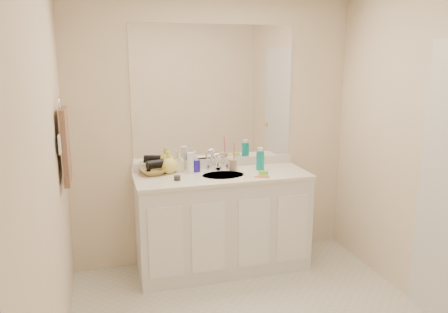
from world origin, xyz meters
TOP-DOWN VIEW (x-y plane):
  - wall_back at (0.00, 1.30)m, footprint 2.60×0.02m
  - wall_front at (0.00, -1.30)m, footprint 2.60×0.02m
  - wall_left at (-1.30, 0.00)m, footprint 0.02×2.60m
  - wall_right at (1.30, 0.00)m, footprint 0.02×2.60m
  - vanity_cabinet at (0.00, 1.02)m, footprint 1.50×0.55m
  - countertop at (0.00, 1.02)m, footprint 1.52×0.57m
  - backsplash at (0.00, 1.29)m, footprint 1.52×0.03m
  - sink_basin at (0.00, 1.00)m, footprint 0.37×0.37m
  - faucet at (0.00, 1.18)m, footprint 0.02×0.02m
  - mirror at (0.00, 1.29)m, footprint 1.48×0.01m
  - blue_mug at (-0.20, 1.18)m, footprint 0.10×0.10m
  - tan_cup at (0.13, 1.14)m, footprint 0.09×0.09m
  - toothbrush at (0.14, 1.14)m, footprint 0.02×0.04m
  - mouthwash_bottle at (0.37, 1.08)m, footprint 0.09×0.09m
  - soap_dish at (0.33, 0.90)m, footprint 0.12×0.11m
  - green_soap at (0.33, 0.90)m, footprint 0.07×0.05m
  - orange_comb at (0.30, 0.83)m, footprint 0.13×0.08m
  - dark_jar at (-0.41, 0.95)m, footprint 0.07×0.07m
  - extra_white_bottle at (-0.26, 1.14)m, footprint 0.07×0.07m
  - soap_bottle_white at (-0.20, 1.21)m, footprint 0.09×0.09m
  - soap_bottle_cream at (-0.34, 1.23)m, footprint 0.08×0.08m
  - soap_bottle_yellow at (-0.44, 1.20)m, footprint 0.17×0.17m
  - wicker_basket at (-0.58, 1.19)m, footprint 0.26×0.26m
  - hair_dryer at (-0.56, 1.19)m, footprint 0.17×0.11m
  - towel_ring at (-1.27, 0.77)m, footprint 0.01×0.11m
  - hand_towel at (-1.25, 0.77)m, footprint 0.04×0.32m
  - switch_plate at (-1.27, 0.57)m, footprint 0.01×0.08m

SIDE VIEW (x-z plane):
  - vanity_cabinet at x=0.00m, z-range 0.00..0.85m
  - countertop at x=0.00m, z-range 0.85..0.88m
  - sink_basin at x=0.00m, z-range 0.86..0.88m
  - orange_comb at x=0.30m, z-range 0.88..0.89m
  - soap_dish at x=0.33m, z-range 0.88..0.89m
  - dark_jar at x=-0.41m, z-range 0.88..0.92m
  - green_soap at x=0.33m, z-range 0.89..0.92m
  - wicker_basket at x=-0.58m, z-range 0.88..0.94m
  - backsplash at x=0.00m, z-range 0.88..0.96m
  - tan_cup at x=0.13m, z-range 0.88..0.98m
  - blue_mug at x=-0.20m, z-range 0.88..0.98m
  - faucet at x=0.00m, z-range 0.88..0.99m
  - soap_bottle_cream at x=-0.34m, z-range 0.88..1.04m
  - mouthwash_bottle at x=0.37m, z-range 0.88..1.05m
  - hair_dryer at x=-0.56m, z-range 0.93..1.01m
  - soap_bottle_white at x=-0.20m, z-range 0.88..1.06m
  - extra_white_bottle at x=-0.26m, z-range 0.88..1.06m
  - soap_bottle_yellow at x=-0.44m, z-range 0.88..1.07m
  - toothbrush at x=0.14m, z-range 0.93..1.13m
  - wall_back at x=0.00m, z-range 0.00..2.40m
  - wall_front at x=0.00m, z-range 0.00..2.40m
  - wall_left at x=-1.30m, z-range 0.00..2.40m
  - wall_right at x=1.30m, z-range 0.00..2.40m
  - hand_towel at x=-1.25m, z-range 0.98..1.52m
  - switch_plate at x=-1.27m, z-range 1.24..1.36m
  - towel_ring at x=-1.27m, z-range 1.49..1.61m
  - mirror at x=0.00m, z-range 0.96..2.16m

